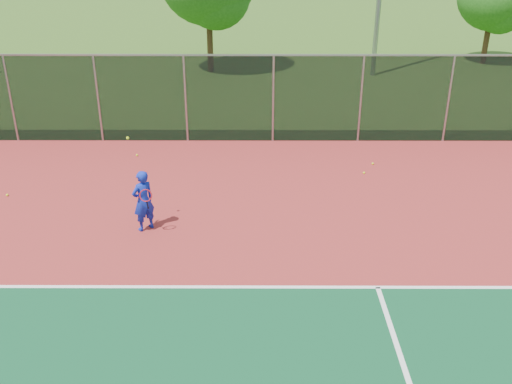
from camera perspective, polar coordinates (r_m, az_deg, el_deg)
court_apron at (r=11.36m, az=2.88°, el=-12.43°), size 30.00×20.00×0.02m
fence_back at (r=19.74m, az=1.73°, el=9.39°), size 30.00×0.06×3.03m
tennis_player at (r=14.22m, az=-11.21°, el=-0.85°), size 0.68×0.74×2.41m
practice_ball_0 at (r=18.48m, az=11.60°, el=2.79°), size 0.07×0.07×0.07m
practice_ball_2 at (r=17.74m, az=10.75°, el=1.90°), size 0.07×0.07×0.07m
practice_ball_5 at (r=19.19m, az=-11.82°, el=3.62°), size 0.07×0.07×0.07m
practice_ball_6 at (r=17.46m, az=-23.62°, el=-0.27°), size 0.07×0.07×0.07m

